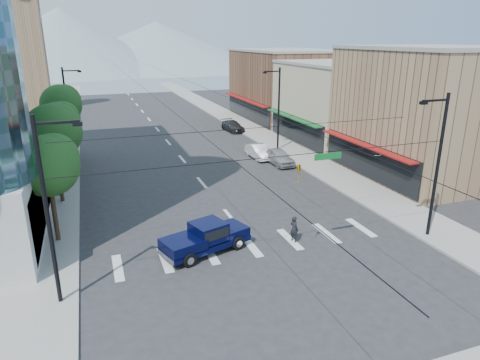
{
  "coord_description": "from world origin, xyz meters",
  "views": [
    {
      "loc": [
        -8.59,
        -20.19,
        11.97
      ],
      "look_at": [
        0.37,
        5.11,
        3.0
      ],
      "focal_mm": 32.0,
      "sensor_mm": 36.0,
      "label": 1
    }
  ],
  "objects_px": {
    "parked_car_near": "(279,157)",
    "parked_car_far": "(233,126)",
    "pedestrian": "(294,229)",
    "parked_car_mid": "(258,152)",
    "pickup_truck": "(205,237)"
  },
  "relations": [
    {
      "from": "pedestrian",
      "to": "parked_car_near",
      "type": "distance_m",
      "value": 16.97
    },
    {
      "from": "parked_car_mid",
      "to": "parked_car_near",
      "type": "bearing_deg",
      "value": -70.9
    },
    {
      "from": "pickup_truck",
      "to": "pedestrian",
      "type": "relative_size",
      "value": 3.35
    },
    {
      "from": "parked_car_near",
      "to": "pedestrian",
      "type": "bearing_deg",
      "value": -113.53
    },
    {
      "from": "parked_car_near",
      "to": "parked_car_far",
      "type": "relative_size",
      "value": 0.95
    },
    {
      "from": "parked_car_near",
      "to": "parked_car_far",
      "type": "xyz_separation_m",
      "value": [
        0.74,
        16.53,
        -0.08
      ]
    },
    {
      "from": "parked_car_mid",
      "to": "pedestrian",
      "type": "bearing_deg",
      "value": -107.04
    },
    {
      "from": "pedestrian",
      "to": "parked_car_near",
      "type": "relative_size",
      "value": 0.38
    },
    {
      "from": "pedestrian",
      "to": "parked_car_near",
      "type": "height_order",
      "value": "pedestrian"
    },
    {
      "from": "parked_car_mid",
      "to": "parked_car_far",
      "type": "height_order",
      "value": "parked_car_mid"
    },
    {
      "from": "pedestrian",
      "to": "pickup_truck",
      "type": "bearing_deg",
      "value": 64.99
    },
    {
      "from": "parked_car_far",
      "to": "parked_car_mid",
      "type": "bearing_deg",
      "value": -101.95
    },
    {
      "from": "parked_car_near",
      "to": "parked_car_mid",
      "type": "bearing_deg",
      "value": 108.54
    },
    {
      "from": "parked_car_near",
      "to": "parked_car_far",
      "type": "bearing_deg",
      "value": 85.16
    },
    {
      "from": "pedestrian",
      "to": "parked_car_near",
      "type": "xyz_separation_m",
      "value": [
        6.16,
        15.81,
        -0.08
      ]
    }
  ]
}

